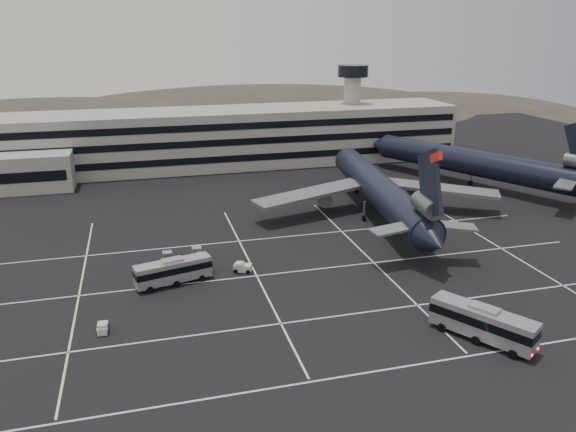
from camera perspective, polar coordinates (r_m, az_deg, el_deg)
The scene contains 11 objects.
ground at distance 78.34m, azimuth 1.73°, elevation -6.81°, with size 260.00×260.00×0.00m, color black.
lane_markings at distance 79.21m, azimuth 2.25°, elevation -6.51°, with size 90.00×55.62×0.01m.
terminal at distance 142.40m, azimuth -7.70°, elevation 7.76°, with size 125.00×26.00×24.00m.
hills at distance 245.03m, azimuth -5.73°, elevation 7.94°, with size 352.00×180.00×44.00m.
trijet_main at distance 104.04m, azimuth 9.31°, elevation 2.60°, with size 47.12×57.67×18.08m.
trijet_far at distance 129.93m, azimuth 18.60°, elevation 5.20°, with size 33.17×53.61×18.08m.
bus_near at distance 67.70m, azimuth 19.18°, elevation -10.13°, with size 8.74×11.54×4.21m.
bus_far at distance 78.78m, azimuth -11.60°, elevation -5.42°, with size 10.83×4.98×3.73m.
tug_a at distance 69.71m, azimuth -18.31°, elevation -10.75°, with size 1.32×2.14×1.34m.
tug_b at distance 81.61m, azimuth -4.55°, elevation -5.22°, with size 2.88×2.39×1.61m.
uld_cluster at distance 84.44m, azimuth -10.22°, elevation -4.54°, with size 7.39×8.35×1.67m.
Camera 1 is at (-20.53, -67.57, 33.90)m, focal length 35.00 mm.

